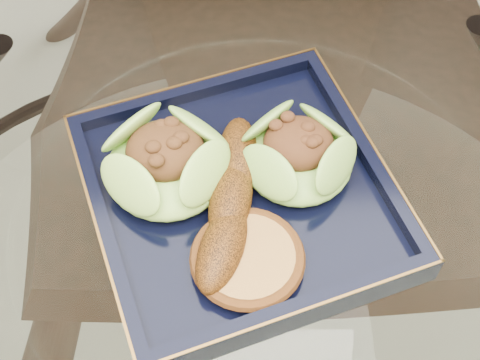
{
  "coord_description": "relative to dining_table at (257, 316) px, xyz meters",
  "views": [
    {
      "loc": [
        -0.04,
        -0.29,
        1.3
      ],
      "look_at": [
        -0.02,
        0.05,
        0.8
      ],
      "focal_mm": 50.0,
      "sensor_mm": 36.0,
      "label": 1
    }
  ],
  "objects": [
    {
      "name": "dining_table",
      "position": [
        0.0,
        0.0,
        0.0
      ],
      "size": [
        1.13,
        1.13,
        0.77
      ],
      "color": "white",
      "rests_on": "ground"
    },
    {
      "name": "dining_chair",
      "position": [
        0.06,
        0.39,
        -0.03
      ],
      "size": [
        0.46,
        0.46,
        1.02
      ],
      "rotation": [
        0.0,
        0.0,
        -0.04
      ],
      "color": "black",
      "rests_on": "ground"
    },
    {
      "name": "navy_plate",
      "position": [
        -0.02,
        0.05,
        0.17
      ],
      "size": [
        0.34,
        0.34,
        0.02
      ],
      "primitive_type": "cube",
      "rotation": [
        0.0,
        0.0,
        0.3
      ],
      "color": "black",
      "rests_on": "dining_table"
    },
    {
      "name": "lettuce_wrap_left",
      "position": [
        -0.08,
        0.07,
        0.2
      ],
      "size": [
        0.15,
        0.15,
        0.04
      ],
      "primitive_type": "ellipsoid",
      "rotation": [
        0.0,
        0.0,
        0.44
      ],
      "color": "#76AA31",
      "rests_on": "navy_plate"
    },
    {
      "name": "lettuce_wrap_right",
      "position": [
        0.04,
        0.07,
        0.2
      ],
      "size": [
        0.14,
        0.14,
        0.04
      ],
      "primitive_type": "ellipsoid",
      "rotation": [
        0.0,
        0.0,
        0.38
      ],
      "color": "#589D2D",
      "rests_on": "navy_plate"
    },
    {
      "name": "roasted_plantain",
      "position": [
        -0.03,
        0.03,
        0.2
      ],
      "size": [
        0.07,
        0.18,
        0.03
      ],
      "primitive_type": "ellipsoid",
      "rotation": [
        0.0,
        0.0,
        1.37
      ],
      "color": "#5F300A",
      "rests_on": "navy_plate"
    },
    {
      "name": "crumb_patty",
      "position": [
        -0.01,
        -0.03,
        0.19
      ],
      "size": [
        0.12,
        0.12,
        0.02
      ],
      "primitive_type": "cylinder",
      "rotation": [
        0.0,
        0.0,
        0.43
      ],
      "color": "#BA873E",
      "rests_on": "navy_plate"
    }
  ]
}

